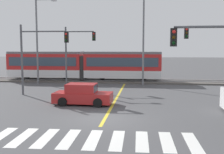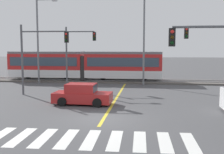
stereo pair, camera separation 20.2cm
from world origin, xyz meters
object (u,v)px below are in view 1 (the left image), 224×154
sedan_crossing (83,95)px  street_lamp_centre (145,34)px  traffic_light_far_left (76,48)px  light_rail_tram (84,64)px  traffic_light_mid_right (220,47)px  street_lamp_west (39,36)px  traffic_light_mid_left (38,49)px  traffic_light_near_right (219,56)px

sedan_crossing → street_lamp_centre: bearing=67.7°
traffic_light_far_left → light_rail_tram: bearing=91.9°
traffic_light_far_left → traffic_light_mid_right: bearing=-25.7°
light_rail_tram → street_lamp_west: bearing=-149.9°
traffic_light_mid_right → traffic_light_mid_left: bearing=177.7°
traffic_light_far_left → traffic_light_mid_right: (13.00, -6.26, 0.07)m
traffic_light_far_left → street_lamp_west: 5.24m
traffic_light_near_right → street_lamp_centre: bearing=102.7°
sedan_crossing → traffic_light_near_right: size_ratio=0.74×
traffic_light_mid_left → street_lamp_west: street_lamp_west is taller
traffic_light_far_left → traffic_light_mid_right: 14.43m
sedan_crossing → street_lamp_centre: 12.61m
street_lamp_west → sedan_crossing: bearing=-55.7°
traffic_light_far_left → street_lamp_west: size_ratio=0.65×
sedan_crossing → traffic_light_far_left: size_ratio=0.68×
traffic_light_mid_left → traffic_light_far_left: (1.90, 5.68, 0.09)m
light_rail_tram → street_lamp_west: size_ratio=1.93×
light_rail_tram → traffic_light_far_left: 4.92m
light_rail_tram → traffic_light_far_left: size_ratio=2.96×
light_rail_tram → street_lamp_centre: 8.63m
traffic_light_near_right → sedan_crossing: bearing=146.1°
sedan_crossing → traffic_light_mid_right: 11.15m
traffic_light_far_left → street_lamp_centre: 7.54m
traffic_light_mid_right → street_lamp_centre: size_ratio=0.63×
traffic_light_far_left → street_lamp_centre: (7.21, 1.64, 1.48)m
traffic_light_mid_right → sedan_crossing: bearing=-164.3°
light_rail_tram → traffic_light_near_right: traffic_light_near_right is taller
street_lamp_centre → traffic_light_near_right: bearing=-77.3°
sedan_crossing → traffic_light_mid_right: bearing=15.7°
light_rail_tram → traffic_light_mid_left: size_ratio=3.05×
sedan_crossing → street_lamp_west: size_ratio=0.44×
traffic_light_mid_right → street_lamp_west: bearing=155.4°
sedan_crossing → traffic_light_far_left: 10.13m
light_rail_tram → street_lamp_centre: (7.36, -2.85, 3.50)m
sedan_crossing → traffic_light_mid_right: size_ratio=0.68×
sedan_crossing → traffic_light_near_right: (8.07, -5.43, 3.02)m
traffic_light_far_left → street_lamp_centre: street_lamp_centre is taller
traffic_light_mid_left → traffic_light_near_right: bearing=-34.9°
traffic_light_mid_left → traffic_light_mid_right: traffic_light_mid_right is taller
sedan_crossing → street_lamp_west: 14.12m
sedan_crossing → traffic_light_far_left: (-2.79, 9.14, 3.36)m
traffic_light_near_right → street_lamp_centre: 16.71m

